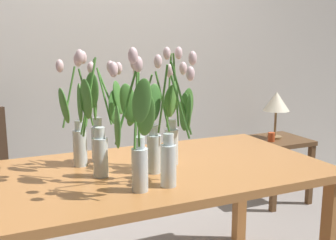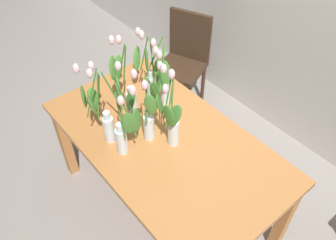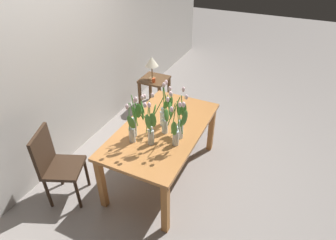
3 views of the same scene
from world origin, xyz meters
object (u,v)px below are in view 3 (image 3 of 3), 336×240
(tulip_vase_4, at_px, (151,131))
(tulip_vase_1, at_px, (132,128))
(tulip_vase_0, at_px, (137,120))
(table_lamp, at_px, (152,62))
(pillar_candle, at_px, (154,80))
(tulip_vase_5, at_px, (176,127))
(tulip_vase_6, at_px, (179,120))
(tulip_vase_3, at_px, (165,110))
(tulip_vase_2, at_px, (164,119))
(dining_chair, at_px, (56,163))
(side_table, at_px, (154,85))
(dining_table, at_px, (163,134))

(tulip_vase_4, bearing_deg, tulip_vase_1, 96.83)
(tulip_vase_0, bearing_deg, tulip_vase_4, -112.46)
(table_lamp, bearing_deg, pillar_candle, -141.36)
(tulip_vase_5, relative_size, tulip_vase_6, 1.03)
(tulip_vase_3, xyz_separation_m, tulip_vase_6, (-0.12, -0.23, -0.00))
(tulip_vase_2, relative_size, table_lamp, 1.28)
(tulip_vase_2, height_order, tulip_vase_4, tulip_vase_4)
(dining_chair, xyz_separation_m, side_table, (2.29, -0.04, -0.09))
(tulip_vase_1, relative_size, tulip_vase_5, 0.90)
(tulip_vase_4, xyz_separation_m, pillar_candle, (1.67, 0.85, -0.35))
(table_lamp, bearing_deg, tulip_vase_1, -158.15)
(tulip_vase_0, distance_m, pillar_candle, 1.74)
(dining_chair, bearing_deg, pillar_candle, -2.66)
(tulip_vase_6, xyz_separation_m, pillar_candle, (1.38, 1.05, -0.36))
(tulip_vase_2, bearing_deg, dining_table, 38.87)
(tulip_vase_5, relative_size, dining_chair, 0.63)
(tulip_vase_6, xyz_separation_m, side_table, (1.52, 1.11, -0.52))
(tulip_vase_3, bearing_deg, dining_table, 178.96)
(pillar_candle, bearing_deg, tulip_vase_5, -145.09)
(dining_table, xyz_separation_m, table_lamp, (1.43, 0.90, 0.21))
(tulip_vase_5, bearing_deg, tulip_vase_1, 106.79)
(tulip_vase_1, bearing_deg, tulip_vase_6, -53.12)
(tulip_vase_3, bearing_deg, tulip_vase_6, -117.91)
(table_lamp, height_order, pillar_candle, table_lamp)
(dining_table, relative_size, tulip_vase_6, 2.82)
(tulip_vase_3, relative_size, side_table, 1.06)
(tulip_vase_4, bearing_deg, tulip_vase_3, 4.13)
(tulip_vase_3, xyz_separation_m, table_lamp, (1.36, 0.90, -0.09))
(tulip_vase_1, distance_m, tulip_vase_4, 0.21)
(tulip_vase_6, distance_m, side_table, 1.95)
(tulip_vase_5, bearing_deg, dining_chair, 116.81)
(side_table, bearing_deg, dining_chair, 179.00)
(tulip_vase_6, bearing_deg, pillar_candle, 37.18)
(tulip_vase_0, distance_m, dining_chair, 1.03)
(tulip_vase_6, xyz_separation_m, dining_chair, (-0.77, 1.15, -0.43))
(tulip_vase_5, xyz_separation_m, tulip_vase_6, (0.17, 0.04, -0.03))
(pillar_candle, bearing_deg, tulip_vase_6, -142.82)
(tulip_vase_2, bearing_deg, tulip_vase_5, -126.82)
(tulip_vase_5, xyz_separation_m, table_lamp, (1.66, 1.17, -0.12))
(tulip_vase_0, xyz_separation_m, tulip_vase_2, (0.18, -0.24, -0.03))
(tulip_vase_0, distance_m, tulip_vase_5, 0.46)
(tulip_vase_3, relative_size, dining_chair, 0.63)
(dining_table, xyz_separation_m, side_table, (1.46, 0.88, -0.22))
(dining_table, distance_m, dining_chair, 1.24)
(tulip_vase_0, relative_size, tulip_vase_2, 1.11)
(tulip_vase_0, height_order, tulip_vase_4, tulip_vase_4)
(side_table, bearing_deg, pillar_candle, -155.62)
(tulip_vase_2, bearing_deg, tulip_vase_0, 127.72)
(tulip_vase_1, xyz_separation_m, tulip_vase_5, (0.14, -0.45, 0.06))
(tulip_vase_2, height_order, table_lamp, tulip_vase_2)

